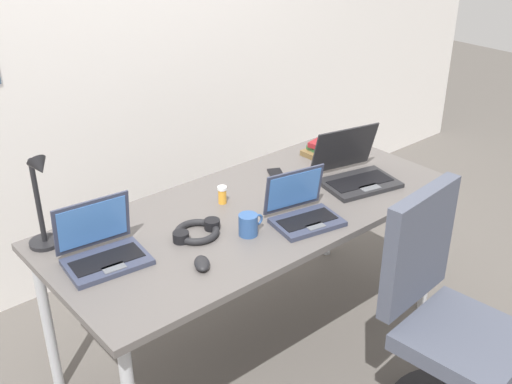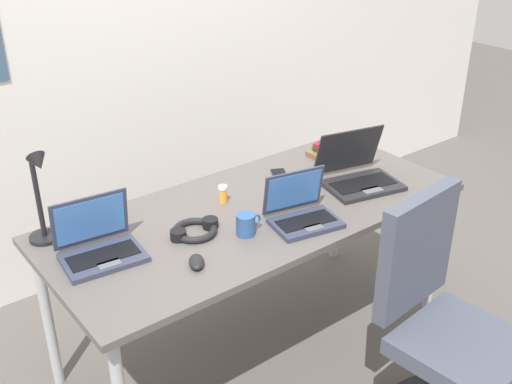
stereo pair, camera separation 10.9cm
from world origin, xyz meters
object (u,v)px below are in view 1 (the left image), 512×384
at_px(desk_lamp, 41,202).
at_px(laptop_back_left, 355,172).
at_px(cell_phone, 277,175).
at_px(office_chair, 446,335).
at_px(laptop_front_left, 103,250).
at_px(pill_bottle, 222,195).
at_px(headphones, 197,231).
at_px(coffee_mug, 249,225).
at_px(computer_mouse, 202,263).
at_px(laptop_back_right, 303,212).
at_px(book_stack, 325,148).

xyz_separation_m(desk_lamp, laptop_back_left, (1.32, -0.37, -0.15)).
height_order(cell_phone, office_chair, office_chair).
bearing_deg(laptop_front_left, office_chair, -40.96).
relative_size(laptop_back_left, pill_bottle, 4.92).
bearing_deg(cell_phone, office_chair, -60.30).
height_order(laptop_back_left, pill_bottle, laptop_back_left).
relative_size(desk_lamp, headphones, 1.87).
height_order(laptop_back_left, coffee_mug, laptop_back_left).
height_order(laptop_front_left, laptop_back_left, laptop_back_left).
xyz_separation_m(cell_phone, headphones, (-0.60, -0.19, 0.01)).
bearing_deg(computer_mouse, office_chair, -8.54).
relative_size(cell_phone, headphones, 0.64).
distance_m(laptop_back_right, book_stack, 0.70).
relative_size(laptop_back_left, computer_mouse, 4.05).
height_order(cell_phone, pill_bottle, pill_bottle).
height_order(laptop_front_left, cell_phone, laptop_front_left).
xyz_separation_m(laptop_back_left, book_stack, (0.13, 0.31, -0.01)).
bearing_deg(book_stack, cell_phone, -174.98).
distance_m(pill_bottle, coffee_mug, 0.29).
bearing_deg(pill_bottle, coffee_mug, -106.62).
bearing_deg(computer_mouse, cell_phone, 58.21).
relative_size(desk_lamp, office_chair, 0.41).
bearing_deg(pill_bottle, computer_mouse, -136.28).
xyz_separation_m(computer_mouse, pill_bottle, (0.36, 0.34, 0.02)).
bearing_deg(computer_mouse, laptop_back_left, 36.58).
height_order(laptop_back_right, laptop_front_left, laptop_front_left).
height_order(desk_lamp, laptop_back_left, desk_lamp).
xyz_separation_m(laptop_back_right, cell_phone, (0.20, 0.38, -0.04)).
bearing_deg(laptop_back_right, laptop_front_left, 160.68).
distance_m(laptop_back_left, cell_phone, 0.36).
height_order(desk_lamp, laptop_front_left, desk_lamp).
xyz_separation_m(laptop_front_left, book_stack, (1.32, 0.15, -0.01)).
relative_size(pill_bottle, book_stack, 0.37).
xyz_separation_m(laptop_back_right, headphones, (-0.40, 0.19, -0.03)).
distance_m(computer_mouse, headphones, 0.23).
xyz_separation_m(laptop_back_left, pill_bottle, (-0.59, 0.23, -0.01)).
distance_m(desk_lamp, laptop_back_right, 1.01).
xyz_separation_m(laptop_back_left, cell_phone, (-0.23, 0.28, -0.04)).
bearing_deg(headphones, coffee_mug, -39.25).
xyz_separation_m(desk_lamp, office_chair, (1.11, -1.07, -0.54)).
distance_m(laptop_front_left, computer_mouse, 0.37).
xyz_separation_m(desk_lamp, cell_phone, (1.08, -0.09, -0.19)).
height_order(computer_mouse, office_chair, office_chair).
height_order(laptop_back_left, computer_mouse, laptop_back_left).
distance_m(laptop_front_left, office_chair, 1.36).
bearing_deg(laptop_back_right, desk_lamp, 151.46).
relative_size(laptop_back_right, book_stack, 1.45).
relative_size(desk_lamp, cell_phone, 2.94).
bearing_deg(laptop_back_right, cell_phone, 62.08).
bearing_deg(laptop_back_left, computer_mouse, -173.08).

